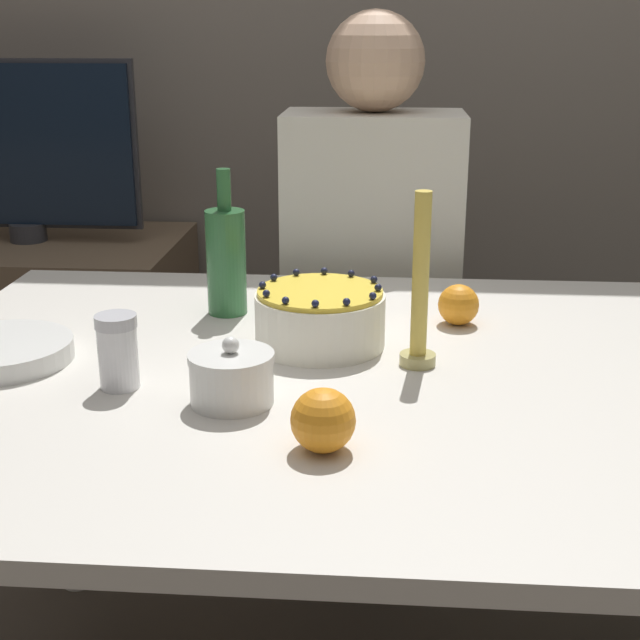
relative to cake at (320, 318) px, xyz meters
The scene contains 13 objects.
wall_behind 1.39m from the cake, 86.17° to the left, with size 8.00×0.05×2.60m.
dining_table 0.20m from the cake, 52.10° to the right, with size 1.49×1.07×0.74m.
cake is the anchor object (origin of this frame).
sugar_bowl 0.26m from the cake, 113.32° to the right, with size 0.12×0.12×0.10m.
sugar_shaker 0.34m from the cake, 144.16° to the right, with size 0.06×0.06×0.11m.
plate_stack 0.51m from the cake, 167.19° to the right, with size 0.22×0.22×0.03m.
candle 0.19m from the cake, 26.03° to the right, with size 0.06×0.06×0.27m.
bottle 0.25m from the cake, 138.63° to the left, with size 0.07×0.07×0.26m.
orange_fruit_0 0.27m from the cake, 28.19° to the left, with size 0.07×0.07×0.07m.
orange_fruit_2 0.38m from the cake, 85.06° to the right, with size 0.08×0.08×0.08m.
person_man_blue_shirt 0.67m from the cake, 83.38° to the left, with size 0.40×0.34×1.28m.
side_cabinet 1.39m from the cake, 132.45° to the left, with size 0.83×0.55×0.68m.
tv_monitor 1.32m from the cake, 132.36° to the left, with size 0.65×0.10×0.49m.
Camera 1 is at (0.02, -1.27, 1.25)m, focal length 50.00 mm.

